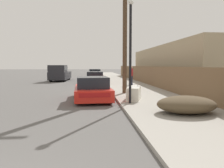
{
  "coord_description": "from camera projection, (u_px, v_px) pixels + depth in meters",
  "views": [
    {
      "loc": [
        1.86,
        -2.49,
        1.9
      ],
      "look_at": [
        3.33,
        13.05,
        0.58
      ],
      "focal_mm": 35.0,
      "sensor_mm": 36.0,
      "label": 1
    }
  ],
  "objects": [
    {
      "name": "street_lamp",
      "position": [
        130.0,
        44.0,
        10.13
      ],
      "size": [
        0.26,
        0.26,
        4.81
      ],
      "color": "black",
      "rests_on": "sidewalk_curb"
    },
    {
      "name": "utility_pole",
      "position": [
        125.0,
        25.0,
        13.86
      ],
      "size": [
        1.8,
        0.28,
        8.51
      ],
      "color": "#4C3826",
      "rests_on": "sidewalk_curb"
    },
    {
      "name": "car_parked_far",
      "position": [
        94.0,
        74.0,
        32.33
      ],
      "size": [
        2.04,
        4.52,
        1.37
      ],
      "rotation": [
        0.0,
        0.0,
        0.05
      ],
      "color": "black",
      "rests_on": "ground"
    },
    {
      "name": "discarded_fridge",
      "position": [
        134.0,
        93.0,
        11.44
      ],
      "size": [
        1.08,
        1.81,
        0.69
      ],
      "rotation": [
        0.0,
        0.0,
        -0.29
      ],
      "color": "silver",
      "rests_on": "sidewalk_curb"
    },
    {
      "name": "car_parked_mid",
      "position": [
        95.0,
        78.0,
        22.92
      ],
      "size": [
        2.07,
        4.43,
        1.27
      ],
      "rotation": [
        0.0,
        0.0,
        -0.05
      ],
      "color": "#5B1E19",
      "rests_on": "ground"
    },
    {
      "name": "pedestrian",
      "position": [
        131.0,
        75.0,
        19.87
      ],
      "size": [
        0.34,
        0.34,
        1.75
      ],
      "color": "#282D42",
      "rests_on": "sidewalk_curb"
    },
    {
      "name": "sidewalk_curb",
      "position": [
        120.0,
        81.0,
        26.27
      ],
      "size": [
        4.2,
        63.0,
        0.12
      ],
      "primitive_type": "cube",
      "color": "#9E998E",
      "rests_on": "ground"
    },
    {
      "name": "building_right_house",
      "position": [
        182.0,
        65.0,
        23.25
      ],
      "size": [
        6.0,
        20.01,
        3.87
      ],
      "primitive_type": "cube",
      "color": "tan",
      "rests_on": "ground"
    },
    {
      "name": "parked_sports_car_red",
      "position": [
        92.0,
        89.0,
        12.0
      ],
      "size": [
        2.08,
        4.28,
        1.29
      ],
      "rotation": [
        0.0,
        0.0,
        0.05
      ],
      "color": "red",
      "rests_on": "ground"
    },
    {
      "name": "brush_pile",
      "position": [
        186.0,
        104.0,
        8.19
      ],
      "size": [
        2.23,
        1.73,
        0.65
      ],
      "color": "brown",
      "rests_on": "sidewalk_curb"
    },
    {
      "name": "wooden_fence",
      "position": [
        144.0,
        75.0,
        22.23
      ],
      "size": [
        0.08,
        35.0,
        1.7
      ],
      "primitive_type": "cube",
      "color": "brown",
      "rests_on": "sidewalk_curb"
    },
    {
      "name": "pickup_truck",
      "position": [
        60.0,
        73.0,
        26.94
      ],
      "size": [
        2.23,
        5.54,
        1.94
      ],
      "rotation": [
        0.0,
        0.0,
        3.1
      ],
      "color": "#232328",
      "rests_on": "ground"
    }
  ]
}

